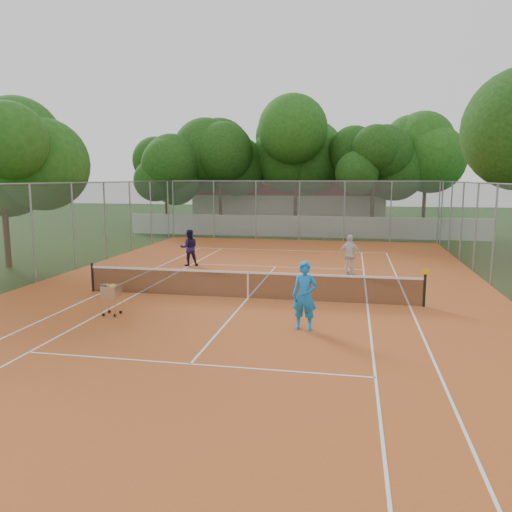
% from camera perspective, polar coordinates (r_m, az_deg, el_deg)
% --- Properties ---
extents(ground, '(120.00, 120.00, 0.00)m').
position_cam_1_polar(ground, '(17.65, -0.93, -4.92)').
color(ground, '#15350E').
rests_on(ground, ground).
extents(court_pad, '(18.00, 34.00, 0.02)m').
position_cam_1_polar(court_pad, '(17.64, -0.93, -4.89)').
color(court_pad, '#B45623').
rests_on(court_pad, ground).
extents(court_lines, '(10.98, 23.78, 0.01)m').
position_cam_1_polar(court_lines, '(17.64, -0.93, -4.85)').
color(court_lines, white).
rests_on(court_lines, court_pad).
extents(tennis_net, '(11.88, 0.10, 0.98)m').
position_cam_1_polar(tennis_net, '(17.53, -0.93, -3.30)').
color(tennis_net, black).
rests_on(tennis_net, court_pad).
extents(perimeter_fence, '(18.00, 34.00, 4.00)m').
position_cam_1_polar(perimeter_fence, '(17.28, -0.94, 1.53)').
color(perimeter_fence, slate).
rests_on(perimeter_fence, ground).
extents(boundary_wall, '(26.00, 0.30, 1.50)m').
position_cam_1_polar(boundary_wall, '(36.11, 5.28, 3.38)').
color(boundary_wall, silver).
rests_on(boundary_wall, ground).
extents(clubhouse, '(16.40, 9.00, 4.40)m').
position_cam_1_polar(clubhouse, '(46.14, 4.06, 6.41)').
color(clubhouse, beige).
rests_on(clubhouse, ground).
extents(tropical_trees, '(29.00, 19.00, 10.00)m').
position_cam_1_polar(tropical_trees, '(38.93, 5.81, 10.04)').
color(tropical_trees, '#12350D').
rests_on(tropical_trees, ground).
extents(player_near, '(0.75, 0.54, 1.93)m').
position_cam_1_polar(player_near, '(13.95, 5.59, -4.55)').
color(player_near, blue).
rests_on(player_near, court_pad).
extents(player_far_left, '(1.05, 0.95, 1.76)m').
position_cam_1_polar(player_far_left, '(24.17, -7.64, 0.95)').
color(player_far_left, '#1F1644').
rests_on(player_far_left, court_pad).
extents(player_far_right, '(1.12, 0.78, 1.76)m').
position_cam_1_polar(player_far_right, '(22.15, 10.70, 0.15)').
color(player_far_right, silver).
rests_on(player_far_right, court_pad).
extents(ball_hopper, '(0.52, 0.52, 1.03)m').
position_cam_1_polar(ball_hopper, '(16.03, -16.19, -4.73)').
color(ball_hopper, silver).
rests_on(ball_hopper, court_pad).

